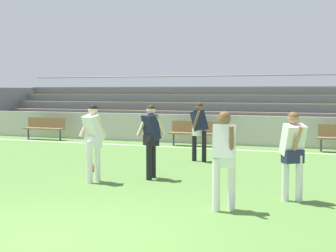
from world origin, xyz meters
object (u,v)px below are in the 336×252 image
object	(u,v)px
player_dark_wide_right	(151,135)
player_white_wide_left	(293,148)
bench_near_bin	(194,131)
soccer_ball	(91,167)
player_white_trailing_run	(224,152)
bench_far_right	(45,126)
player_dark_challenging	(199,127)
player_white_deep_cover	(93,136)
bleacher_stand	(257,111)

from	to	relation	value
player_dark_wide_right	player_white_wide_left	world-z (taller)	player_dark_wide_right
bench_near_bin	soccer_ball	world-z (taller)	bench_near_bin
player_white_wide_left	player_white_trailing_run	bearing A→B (deg)	-129.27
bench_far_right	player_dark_wide_right	bearing A→B (deg)	-41.26
player_white_trailing_run	player_dark_challenging	distance (m)	5.86
player_dark_wide_right	player_dark_challenging	distance (m)	3.10
player_dark_wide_right	player_white_deep_cover	bearing A→B (deg)	-139.60
player_white_wide_left	soccer_ball	size ratio (longest dim) A/B	7.39
player_white_deep_cover	bench_far_right	bearing A→B (deg)	131.41
player_white_wide_left	player_white_trailing_run	size ratio (longest dim) A/B	0.97
bench_near_bin	player_white_trailing_run	xyz separation A→B (m)	(3.65, -9.11, 0.45)
player_white_deep_cover	player_white_wide_left	size ratio (longest dim) A/B	1.05
player_white_wide_left	bench_near_bin	bearing A→B (deg)	120.08
bench_far_right	soccer_ball	size ratio (longest dim) A/B	8.18
bench_near_bin	player_white_wide_left	xyz separation A→B (m)	(4.60, -7.95, 0.42)
player_dark_wide_right	player_white_trailing_run	bearing A→B (deg)	-44.55
bleacher_stand	bench_near_bin	bearing A→B (deg)	-111.87
player_white_wide_left	soccer_ball	xyz separation A→B (m)	(-5.13, 1.57, -0.85)
player_white_wide_left	soccer_ball	world-z (taller)	player_white_wide_left
bench_near_bin	player_white_wide_left	world-z (taller)	player_white_wide_left
player_white_trailing_run	player_dark_challenging	size ratio (longest dim) A/B	1.00
bleacher_stand	player_white_trailing_run	bearing A→B (deg)	-80.51
bleacher_stand	bench_far_right	bearing A→B (deg)	-154.87
player_white_deep_cover	player_white_wide_left	distance (m)	4.33
bench_far_right	player_white_wide_left	size ratio (longest dim) A/B	1.11
player_dark_challenging	player_white_deep_cover	bearing A→B (deg)	-105.88
player_white_deep_cover	soccer_ball	distance (m)	1.76
bleacher_stand	soccer_ball	xyz separation A→B (m)	(-2.02, -10.11, -1.05)
player_white_wide_left	soccer_ball	distance (m)	5.43
bench_near_bin	player_dark_wide_right	bearing A→B (deg)	-79.26
bench_near_bin	player_dark_challenging	world-z (taller)	player_dark_challenging
player_white_wide_left	player_dark_challenging	xyz separation A→B (m)	(-3.19, 4.25, 0.03)
bench_far_right	player_dark_challenging	distance (m)	8.70
player_white_deep_cover	soccer_ball	size ratio (longest dim) A/B	7.74
bench_near_bin	soccer_ball	distance (m)	6.42
player_white_trailing_run	player_dark_wide_right	bearing A→B (deg)	135.45
bench_far_right	bench_near_bin	xyz separation A→B (m)	(6.46, 0.00, 0.00)
bench_far_right	soccer_ball	xyz separation A→B (m)	(5.93, -6.38, -0.44)
bench_near_bin	player_white_trailing_run	bearing A→B (deg)	-68.20
player_white_deep_cover	player_dark_challenging	bearing A→B (deg)	74.12
player_dark_challenging	player_white_trailing_run	bearing A→B (deg)	-67.57
player_white_wide_left	bench_far_right	bearing A→B (deg)	144.30
player_dark_wide_right	bleacher_stand	bearing A→B (deg)	88.86
player_white_trailing_run	soccer_ball	xyz separation A→B (m)	(-4.17, 2.74, -0.88)
player_white_deep_cover	player_dark_challenging	world-z (taller)	player_white_deep_cover
bench_near_bin	player_dark_wide_right	size ratio (longest dim) A/B	1.07
bleacher_stand	player_white_trailing_run	xyz separation A→B (m)	(2.15, -12.85, -0.17)
bleacher_stand	bench_far_right	distance (m)	8.81
player_white_trailing_run	player_white_wide_left	bearing A→B (deg)	50.73
bench_far_right	player_white_wide_left	world-z (taller)	player_white_wide_left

